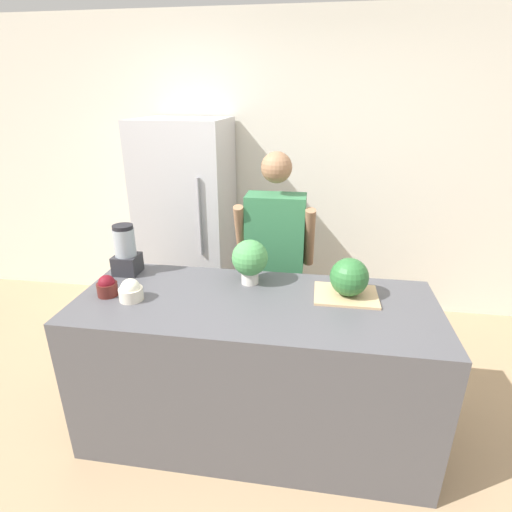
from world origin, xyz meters
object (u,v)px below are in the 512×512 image
object	(u,v)px
watermelon	(349,277)
bowl_cherries	(107,286)
person	(275,262)
bowl_cream	(131,291)
refrigerator	(189,224)
potted_plant	(250,259)
blender	(126,251)

from	to	relation	value
watermelon	bowl_cherries	xyz separation A→B (m)	(-1.33, -0.19, -0.07)
person	watermelon	size ratio (longest dim) A/B	7.54
person	bowl_cream	xyz separation A→B (m)	(-0.70, -0.83, 0.13)
refrigerator	person	xyz separation A→B (m)	(0.83, -0.59, -0.07)
watermelon	potted_plant	size ratio (longest dim) A/B	0.79
watermelon	potted_plant	bearing A→B (deg)	171.17
watermelon	bowl_cream	world-z (taller)	watermelon
refrigerator	bowl_cherries	bearing A→B (deg)	-91.07
person	bowl_cherries	distance (m)	1.18
blender	potted_plant	world-z (taller)	blender
bowl_cherries	potted_plant	distance (m)	0.82
person	potted_plant	xyz separation A→B (m)	(-0.09, -0.52, 0.23)
refrigerator	person	bearing A→B (deg)	-35.26
person	bowl_cream	size ratio (longest dim) A/B	12.20
person	refrigerator	bearing A→B (deg)	144.74
bowl_cherries	potted_plant	xyz separation A→B (m)	(0.76, 0.28, 0.10)
person	blender	world-z (taller)	person
watermelon	blender	distance (m)	1.36
potted_plant	bowl_cherries	bearing A→B (deg)	-160.10
person	watermelon	bearing A→B (deg)	-52.10
blender	bowl_cherries	bearing A→B (deg)	-85.72
bowl_cherries	potted_plant	bearing A→B (deg)	19.90
refrigerator	watermelon	bearing A→B (deg)	-42.52
refrigerator	blender	bearing A→B (deg)	-92.57
person	bowl_cherries	xyz separation A→B (m)	(-0.86, -0.80, 0.13)
person	watermelon	xyz separation A→B (m)	(0.47, -0.61, 0.20)
refrigerator	person	distance (m)	1.02
refrigerator	potted_plant	world-z (taller)	refrigerator
watermelon	bowl_cherries	distance (m)	1.35
refrigerator	potted_plant	xyz separation A→B (m)	(0.74, -1.11, 0.17)
bowl_cream	blender	bearing A→B (deg)	117.99
refrigerator	potted_plant	size ratio (longest dim) A/B	6.56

